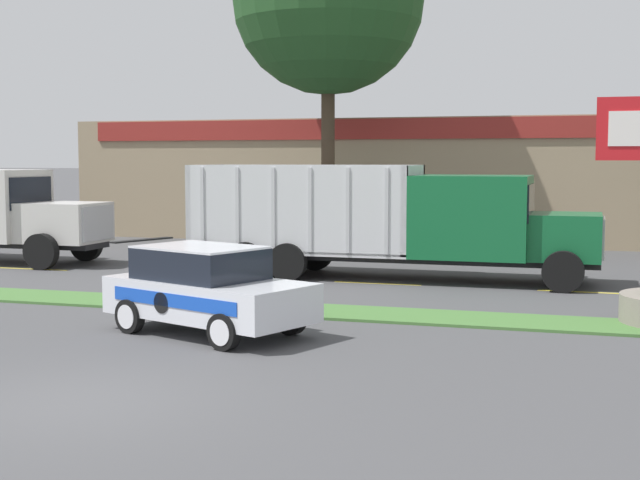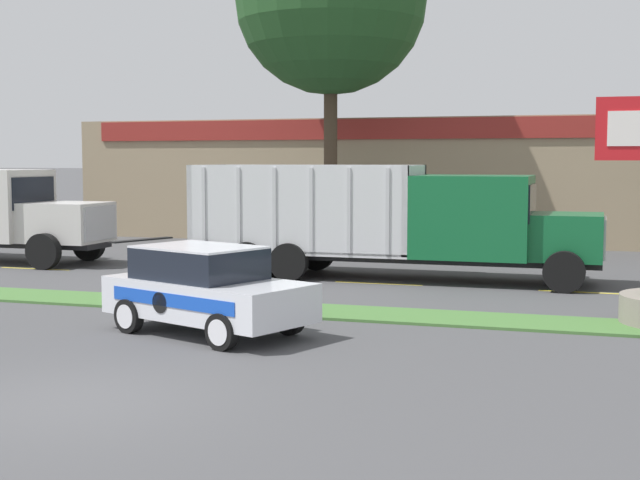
# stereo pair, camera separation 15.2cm
# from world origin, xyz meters

# --- Properties ---
(ground_plane) EXTENTS (600.00, 600.00, 0.00)m
(ground_plane) POSITION_xyz_m (0.00, 0.00, 0.00)
(ground_plane) COLOR #474749
(grass_verge) EXTENTS (120.00, 1.71, 0.06)m
(grass_verge) POSITION_xyz_m (0.00, 7.86, 0.03)
(grass_verge) COLOR #477538
(grass_verge) RESTS_ON ground_plane
(centre_line_2) EXTENTS (2.40, 0.14, 0.01)m
(centre_line_2) POSITION_xyz_m (-9.58, 12.72, 0.00)
(centre_line_2) COLOR yellow
(centre_line_2) RESTS_ON ground_plane
(centre_line_3) EXTENTS (2.40, 0.14, 0.01)m
(centre_line_3) POSITION_xyz_m (-4.18, 12.72, 0.00)
(centre_line_3) COLOR yellow
(centre_line_3) RESTS_ON ground_plane
(centre_line_4) EXTENTS (2.40, 0.14, 0.01)m
(centre_line_4) POSITION_xyz_m (1.22, 12.72, 0.00)
(centre_line_4) COLOR yellow
(centre_line_4) RESTS_ON ground_plane
(centre_line_5) EXTENTS (2.40, 0.14, 0.01)m
(centre_line_5) POSITION_xyz_m (6.62, 12.72, 0.00)
(centre_line_5) COLOR yellow
(centre_line_5) RESTS_ON ground_plane
(dump_truck_trail) EXTENTS (11.35, 2.83, 3.18)m
(dump_truck_trail) POSITION_xyz_m (2.31, 13.75, 1.53)
(dump_truck_trail) COLOR black
(dump_truck_trail) RESTS_ON ground_plane
(rally_car) EXTENTS (4.48, 3.24, 1.71)m
(rally_car) POSITION_xyz_m (-0.29, 5.01, 0.87)
(rally_car) COLOR silver
(rally_car) RESTS_ON ground_plane
(store_building_backdrop) EXTENTS (41.59, 12.10, 4.98)m
(store_building_backdrop) POSITION_xyz_m (6.00, 29.66, 2.49)
(store_building_backdrop) COLOR #9E896B
(store_building_backdrop) RESTS_ON ground_plane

